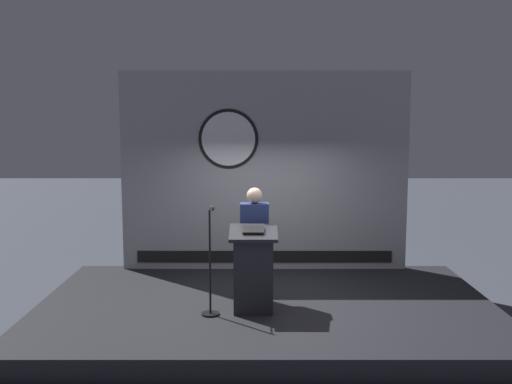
% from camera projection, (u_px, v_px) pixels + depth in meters
% --- Properties ---
extents(ground_plane, '(40.00, 40.00, 0.00)m').
position_uv_depth(ground_plane, '(269.00, 322.00, 8.24)').
color(ground_plane, '#383D47').
extents(stage_platform, '(6.40, 4.00, 0.30)m').
position_uv_depth(stage_platform, '(269.00, 312.00, 8.22)').
color(stage_platform, black).
rests_on(stage_platform, ground).
extents(banner_display, '(4.87, 0.12, 3.37)m').
position_uv_depth(banner_display, '(266.00, 172.00, 9.82)').
color(banner_display, '#9E9EA3').
rests_on(banner_display, stage_platform).
extents(podium, '(0.64, 0.50, 1.16)m').
position_uv_depth(podium, '(256.00, 270.00, 7.73)').
color(podium, '#26262B').
rests_on(podium, stage_platform).
extents(speaker_person, '(0.40, 0.26, 1.62)m').
position_uv_depth(speaker_person, '(257.00, 243.00, 8.17)').
color(speaker_person, black).
rests_on(speaker_person, stage_platform).
extents(microphone_stand, '(0.24, 0.60, 1.41)m').
position_uv_depth(microphone_stand, '(213.00, 277.00, 7.66)').
color(microphone_stand, black).
rests_on(microphone_stand, stage_platform).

